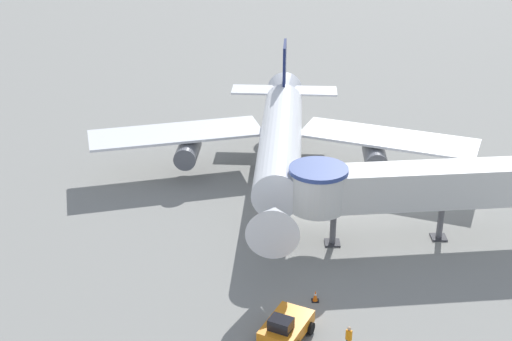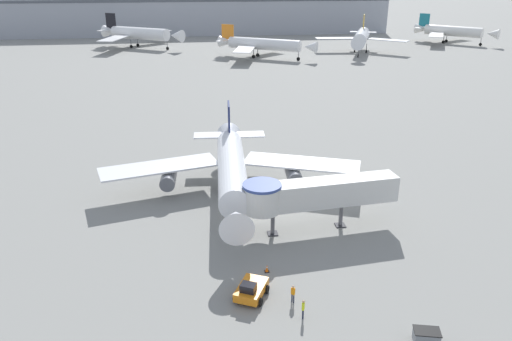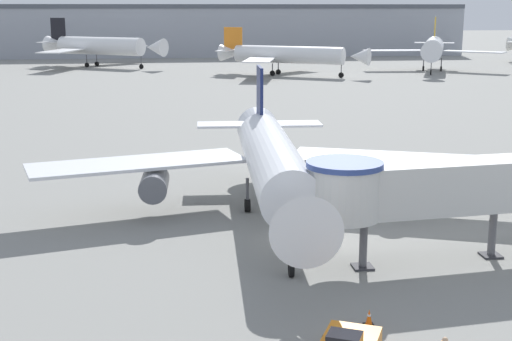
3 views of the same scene
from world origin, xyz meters
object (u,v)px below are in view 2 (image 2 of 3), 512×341
object	(u,v)px
traffic_cone_near_nose	(267,268)
ground_crew_marshaller	(303,308)
background_jet_teal_tail	(451,31)
ground_crew_wing_walker	(293,293)
background_jet_orange_tail	(262,44)
service_container_gray	(426,337)
main_airplane	(232,168)
jet_bridge	(310,194)
background_jet_black_tail	(138,33)
traffic_cone_starboard_wing	(335,191)
pushback_tug_orange	(251,290)
background_jet_gold_tail	(361,38)

from	to	relation	value
traffic_cone_near_nose	ground_crew_marshaller	size ratio (longest dim) A/B	0.43
traffic_cone_near_nose	background_jet_teal_tail	bearing A→B (deg)	57.22
ground_crew_wing_walker	background_jet_orange_tail	bearing A→B (deg)	122.91
ground_crew_marshaller	background_jet_orange_tail	xyz separation A→B (m)	(14.76, 127.39, 3.35)
background_jet_teal_tail	service_container_gray	bearing A→B (deg)	-162.69
main_airplane	jet_bridge	bearing A→B (deg)	-48.30
main_airplane	background_jet_teal_tail	xyz separation A→B (m)	(94.54, 126.93, 0.58)
background_jet_teal_tail	background_jet_black_tail	distance (m)	116.93
ground_crew_marshaller	service_container_gray	bearing A→B (deg)	-92.56
traffic_cone_starboard_wing	ground_crew_wing_walker	distance (m)	23.49
traffic_cone_starboard_wing	ground_crew_marshaller	xyz separation A→B (m)	(-9.42, -23.49, 0.74)
ground_crew_marshaller	main_airplane	bearing A→B (deg)	31.23
traffic_cone_near_nose	traffic_cone_starboard_wing	bearing A→B (deg)	55.33
main_airplane	ground_crew_wing_walker	size ratio (longest dim) A/B	19.67
main_airplane	background_jet_black_tail	bearing A→B (deg)	102.79
traffic_cone_near_nose	background_jet_orange_tail	size ratio (longest dim) A/B	0.02
jet_bridge	traffic_cone_near_nose	size ratio (longest dim) A/B	22.51
traffic_cone_starboard_wing	background_jet_orange_tail	world-z (taller)	background_jet_orange_tail
main_airplane	traffic_cone_near_nose	world-z (taller)	main_airplane
traffic_cone_starboard_wing	pushback_tug_orange	bearing A→B (deg)	-123.46
main_airplane	background_jet_orange_tail	size ratio (longest dim) A/B	1.09
pushback_tug_orange	background_jet_orange_tail	distance (m)	125.50
ground_crew_wing_walker	background_jet_black_tail	size ratio (longest dim) A/B	0.05
main_airplane	jet_bridge	world-z (taller)	main_airplane
background_jet_teal_tail	background_jet_gold_tail	xyz separation A→B (m)	(-41.83, -18.75, 0.61)
service_container_gray	ground_crew_wing_walker	bearing A→B (deg)	145.77
pushback_tug_orange	service_container_gray	world-z (taller)	pushback_tug_orange
traffic_cone_starboard_wing	traffic_cone_near_nose	xyz separation A→B (m)	(-11.35, -16.41, 0.08)
main_airplane	service_container_gray	distance (m)	31.06
traffic_cone_starboard_wing	ground_crew_marshaller	distance (m)	25.32
pushback_tug_orange	background_jet_black_tail	size ratio (longest dim) A/B	0.12
jet_bridge	pushback_tug_orange	size ratio (longest dim) A/B	4.22
traffic_cone_starboard_wing	ground_crew_marshaller	size ratio (longest dim) A/B	0.34
background_jet_teal_tail	main_airplane	bearing A→B (deg)	-171.51
background_jet_gold_tail	ground_crew_marshaller	bearing A→B (deg)	-87.83
jet_bridge	background_jet_black_tail	size ratio (longest dim) A/B	0.52
jet_bridge	main_airplane	bearing A→B (deg)	122.36
ground_crew_marshaller	background_jet_gold_tail	world-z (taller)	background_jet_gold_tail
traffic_cone_starboard_wing	background_jet_black_tail	world-z (taller)	background_jet_black_tail
main_airplane	traffic_cone_starboard_wing	size ratio (longest dim) A/B	55.35
jet_bridge	traffic_cone_near_nose	xyz separation A→B (m)	(-5.75, -7.55, -3.99)
background_jet_orange_tail	background_jet_gold_tail	size ratio (longest dim) A/B	1.04
pushback_tug_orange	traffic_cone_near_nose	xyz separation A→B (m)	(1.98, 3.75, -0.43)
background_jet_gold_tail	jet_bridge	bearing A→B (deg)	-88.50
pushback_tug_orange	service_container_gray	xyz separation A→B (m)	(12.66, -7.40, -0.23)
background_jet_gold_tail	main_airplane	bearing A→B (deg)	-93.50
pushback_tug_orange	traffic_cone_starboard_wing	bearing A→B (deg)	82.65
ground_crew_wing_walker	background_jet_gold_tail	size ratio (longest dim) A/B	0.06
ground_crew_wing_walker	service_container_gray	bearing A→B (deg)	5.58
main_airplane	jet_bridge	size ratio (longest dim) A/B	1.95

